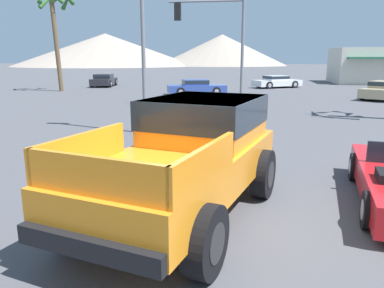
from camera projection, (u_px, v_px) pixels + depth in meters
ground_plane at (214, 208)px, 6.99m from camera, size 320.00×320.00×0.00m
orange_pickup_truck at (192, 149)px, 6.67m from camera, size 3.36×5.56×2.01m
parked_car_tan at (384, 90)px, 25.00m from camera, size 3.96×4.54×1.21m
parked_car_dark at (104, 80)px, 36.25m from camera, size 2.39×4.37×1.19m
parked_car_white at (277, 81)px, 34.61m from camera, size 4.75×3.84×1.11m
parked_car_blue at (196, 87)px, 28.27m from camera, size 4.65×3.00×1.12m
traffic_light_main at (214, 31)px, 19.96m from camera, size 4.06×0.38×5.88m
palm_tree_tall at (55, 15)px, 29.88m from camera, size 3.05×2.97×8.07m
distant_mountain_range at (272, 48)px, 117.37m from camera, size 169.01×69.60×12.85m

